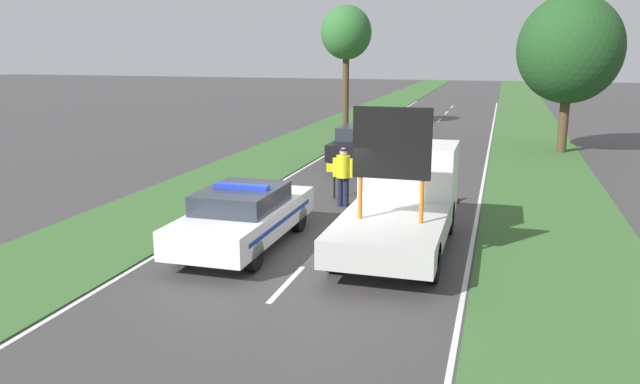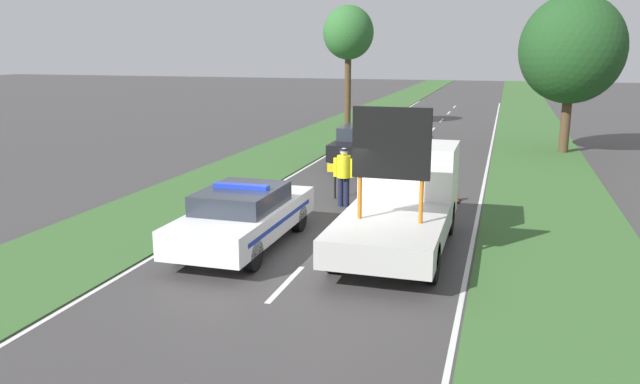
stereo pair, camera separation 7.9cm
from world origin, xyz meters
TOP-DOWN VIEW (x-y plane):
  - ground_plane at (0.00, 0.00)m, footprint 160.00×160.00m
  - lane_markings at (0.00, 11.98)m, footprint 6.83×59.90m
  - grass_verge_left at (-5.34, 20.00)m, footprint 3.76×120.00m
  - grass_verge_right at (5.34, 20.00)m, footprint 3.76×120.00m
  - police_car at (-1.73, 0.23)m, footprint 1.87×4.95m
  - work_truck at (1.73, 1.51)m, footprint 2.24×5.49m
  - road_barrier at (0.00, 5.40)m, footprint 2.40×0.08m
  - police_officer at (-0.46, 4.52)m, footprint 0.62×0.39m
  - pedestrian_civilian at (0.71, 4.74)m, footprint 0.59×0.37m
  - traffic_cone_near_police at (0.97, 4.27)m, footprint 0.36×0.36m
  - traffic_cone_centre_front at (2.55, 6.02)m, footprint 0.45×0.45m
  - traffic_cone_near_truck at (2.29, 4.19)m, footprint 0.39×0.39m
  - queued_car_sedan_black at (-1.49, 11.54)m, footprint 1.80×4.45m
  - queued_car_suv_grey at (-1.53, 17.73)m, footprint 1.72×4.59m
  - roadside_tree_near_left at (6.46, 16.59)m, footprint 4.41×4.41m
  - roadside_tree_near_right at (-4.94, 22.79)m, footprint 2.88×2.88m

SIDE VIEW (x-z plane):
  - ground_plane at x=0.00m, z-range 0.00..0.00m
  - lane_markings at x=0.00m, z-range 0.00..0.01m
  - grass_verge_left at x=-5.34m, z-range 0.00..0.03m
  - grass_verge_right at x=5.34m, z-range 0.00..0.03m
  - traffic_cone_near_police at x=0.97m, z-range 0.00..0.50m
  - traffic_cone_near_truck at x=2.29m, z-range 0.00..0.54m
  - traffic_cone_centre_front at x=2.55m, z-range 0.00..0.62m
  - police_car at x=-1.73m, z-range -0.02..1.49m
  - queued_car_suv_grey at x=-1.53m, z-range 0.03..1.49m
  - queued_car_sedan_black at x=-1.49m, z-range 0.04..1.55m
  - road_barrier at x=0.00m, z-range 0.34..1.41m
  - pedestrian_civilian at x=0.71m, z-range 0.14..1.78m
  - police_officer at x=-0.46m, z-range 0.16..1.89m
  - work_truck at x=1.73m, z-range -0.59..2.76m
  - roadside_tree_near_left at x=6.46m, z-range 1.07..7.86m
  - roadside_tree_near_right at x=-4.94m, z-range 1.86..8.76m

